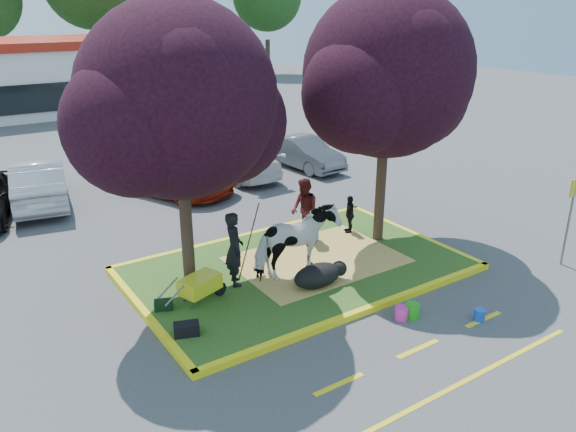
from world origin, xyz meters
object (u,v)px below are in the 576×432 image
cow (297,242)px  bucket_green (412,311)px  wheelbarrow (200,284)px  sign_post (571,209)px  handler (234,249)px  car_silver (39,182)px  calf (318,275)px  bucket_blue (479,315)px  bucket_pink (401,313)px

cow → bucket_green: (1.12, -2.82, -0.87)m
wheelbarrow → sign_post: sign_post is taller
handler → car_silver: 9.42m
calf → bucket_blue: size_ratio=4.77×
bucket_blue → sign_post: bearing=8.8°
wheelbarrow → car_silver: bearing=79.9°
calf → wheelbarrow: size_ratio=0.78×
handler → bucket_pink: bearing=-127.7°
cow → bucket_green: 3.16m
calf → sign_post: 6.76m
handler → bucket_pink: 4.07m
calf → bucket_pink: (0.77, -2.03, -0.27)m
sign_post → car_silver: sign_post is taller
bucket_pink → bucket_blue: bucket_pink is taller
bucket_green → sign_post: bearing=-2.7°
cow → calf: size_ratio=1.67×
calf → bucket_green: calf is taller
cow → bucket_blue: size_ratio=7.95×
cow → handler: size_ratio=1.16×
sign_post → bucket_green: sign_post is taller
cow → wheelbarrow: size_ratio=1.30×
wheelbarrow → cow: bearing=-22.4°
wheelbarrow → handler: bearing=-1.6°
car_silver → cow: bearing=122.9°
wheelbarrow → calf: bearing=-37.5°
bucket_blue → car_silver: car_silver is taller
wheelbarrow → sign_post: (8.85, -3.21, 0.98)m
handler → car_silver: size_ratio=0.38×
cow → bucket_pink: bearing=-162.8°
cow → handler: 1.52m
cow → handler: (-1.44, 0.48, 0.02)m
wheelbarrow → bucket_pink: size_ratio=5.24×
car_silver → bucket_blue: bearing=125.3°
bucket_blue → car_silver: (-6.27, 13.24, 0.64)m
calf → wheelbarrow: 2.75m
handler → bucket_pink: size_ratio=5.84×
handler → bucket_blue: size_ratio=6.84×
sign_post → bucket_pink: 5.66m
wheelbarrow → car_silver: (-1.52, 9.40, 0.20)m
handler → bucket_green: 4.27m
calf → wheelbarrow: bearing=163.9°
calf → handler: 2.06m
bucket_green → calf: bearing=115.7°
wheelbarrow → bucket_pink: bearing=-59.8°
handler → cow: bearing=-91.6°
handler → calf: bearing=-111.1°
bucket_green → bucket_pink: size_ratio=1.08×
cow → handler: bearing=71.3°
bucket_blue → handler: bearing=131.4°
cow → wheelbarrow: bearing=86.4°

